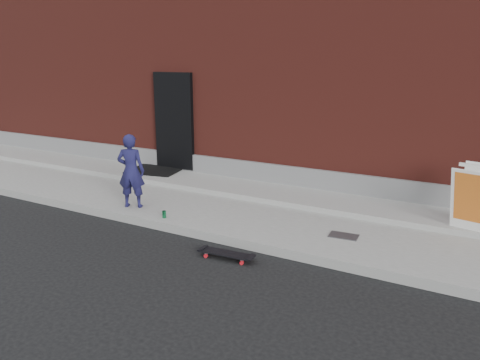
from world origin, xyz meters
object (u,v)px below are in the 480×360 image
Objects in this scene: skateboard at (226,254)px; pizza_sign at (476,198)px; child at (131,171)px; soda_can at (164,214)px.

pizza_sign is at bearing 38.00° from skateboard.
child reaches higher than pizza_sign.
soda_can is (0.90, -0.21, -0.62)m from child.
pizza_sign is at bearing 20.36° from soda_can.
child is 1.35× the size of pizza_sign.
soda_can is at bearing 143.33° from child.
soda_can is (-1.65, 0.65, 0.14)m from skateboard.
skateboard is 0.84× the size of pizza_sign.
skateboard is (2.55, -0.86, -0.76)m from child.
soda_can reaches higher than skateboard.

